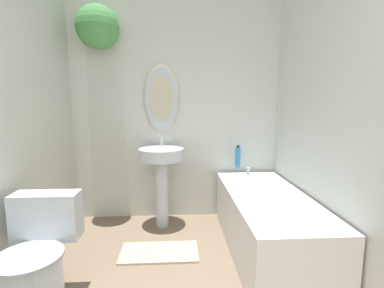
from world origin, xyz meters
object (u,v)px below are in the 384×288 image
(toilet, at_px, (36,266))
(pedestal_sink, at_px, (161,167))
(bathtub, at_px, (267,221))
(shampoo_bottle, at_px, (238,157))

(toilet, height_order, pedestal_sink, pedestal_sink)
(pedestal_sink, bearing_deg, bathtub, -30.51)
(bathtub, bearing_deg, shampoo_bottle, 99.05)
(toilet, bearing_deg, pedestal_sink, 59.70)
(toilet, height_order, shampoo_bottle, shampoo_bottle)
(pedestal_sink, height_order, shampoo_bottle, pedestal_sink)
(pedestal_sink, relative_size, bathtub, 0.60)
(pedestal_sink, xyz_separation_m, shampoo_bottle, (0.82, 0.15, 0.07))
(bathtub, height_order, shampoo_bottle, shampoo_bottle)
(pedestal_sink, distance_m, bathtub, 1.14)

